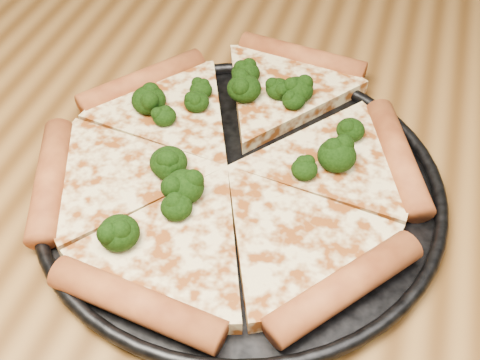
# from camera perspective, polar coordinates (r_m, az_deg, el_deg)

# --- Properties ---
(dining_table) EXTENTS (1.20, 0.90, 0.75)m
(dining_table) POSITION_cam_1_polar(r_m,az_deg,el_deg) (0.62, -5.12, -7.79)
(dining_table) COLOR brown
(dining_table) RESTS_ON ground
(pizza_pan) EXTENTS (0.36, 0.36, 0.02)m
(pizza_pan) POSITION_cam_1_polar(r_m,az_deg,el_deg) (0.55, 0.00, -0.60)
(pizza_pan) COLOR black
(pizza_pan) RESTS_ON dining_table
(pizza) EXTENTS (0.37, 0.39, 0.03)m
(pizza) POSITION_cam_1_polar(r_m,az_deg,el_deg) (0.56, -0.92, 1.47)
(pizza) COLOR #F7DB97
(pizza) RESTS_ON pizza_pan
(broccoli_florets) EXTENTS (0.23, 0.26, 0.03)m
(broccoli_florets) POSITION_cam_1_polar(r_m,az_deg,el_deg) (0.57, -1.26, 4.30)
(broccoli_florets) COLOR black
(broccoli_florets) RESTS_ON pizza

